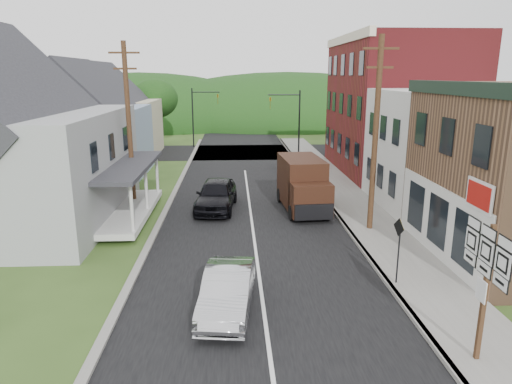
{
  "coord_description": "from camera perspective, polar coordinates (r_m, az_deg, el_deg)",
  "views": [
    {
      "loc": [
        -0.91,
        -17.0,
        7.27
      ],
      "look_at": [
        0.09,
        2.71,
        2.2
      ],
      "focal_mm": 32.0,
      "sensor_mm": 36.0,
      "label": 1
    }
  ],
  "objects": [
    {
      "name": "utility_pole_left",
      "position": [
        25.75,
        -15.59,
        8.06
      ],
      "size": [
        1.6,
        0.26,
        9.0
      ],
      "color": "#472D19",
      "rests_on": "ground"
    },
    {
      "name": "dark_sedan",
      "position": [
        25.29,
        -4.99,
        -0.35
      ],
      "size": [
        2.49,
        5.16,
        1.7
      ],
      "primitive_type": "imported",
      "rotation": [
        0.0,
        0.0,
        -0.1
      ],
      "color": "black",
      "rests_on": "ground"
    },
    {
      "name": "ground",
      "position": [
        18.51,
        0.14,
        -8.72
      ],
      "size": [
        120.0,
        120.0,
        0.0
      ],
      "primitive_type": "plane",
      "color": "#2D4719",
      "rests_on": "ground"
    },
    {
      "name": "house_blue",
      "position": [
        35.64,
        -19.53,
        7.83
      ],
      "size": [
        7.14,
        8.16,
        7.28
      ],
      "color": "#849AB4",
      "rests_on": "ground"
    },
    {
      "name": "utility_pole_right",
      "position": [
        21.67,
        14.71,
        7.01
      ],
      "size": [
        1.6,
        0.26,
        9.0
      ],
      "color": "#472D19",
      "rests_on": "ground"
    },
    {
      "name": "curb_left",
      "position": [
        26.28,
        -10.98,
        -1.79
      ],
      "size": [
        0.3,
        55.0,
        0.12
      ],
      "primitive_type": "cube",
      "color": "slate",
      "rests_on": "ground"
    },
    {
      "name": "curb_right",
      "position": [
        26.58,
        9.06,
        -1.48
      ],
      "size": [
        0.2,
        55.0,
        0.15
      ],
      "primitive_type": "cube",
      "color": "slate",
      "rests_on": "ground"
    },
    {
      "name": "silver_sedan",
      "position": [
        14.68,
        -3.57,
        -12.23
      ],
      "size": [
        1.92,
        4.33,
        1.38
      ],
      "primitive_type": "imported",
      "rotation": [
        0.0,
        0.0,
        -0.11
      ],
      "color": "#B7B8BD",
      "rests_on": "ground"
    },
    {
      "name": "traffic_signal_right",
      "position": [
        40.98,
        4.46,
        9.44
      ],
      "size": [
        2.87,
        0.2,
        6.0
      ],
      "color": "black",
      "rests_on": "ground"
    },
    {
      "name": "house_gray",
      "position": [
        25.71,
        -28.6,
        5.88
      ],
      "size": [
        10.2,
        12.24,
        8.35
      ],
      "color": "gray",
      "rests_on": "ground"
    },
    {
      "name": "traffic_signal_left",
      "position": [
        47.75,
        -7.09,
        10.08
      ],
      "size": [
        2.87,
        0.2,
        6.0
      ],
      "color": "black",
      "rests_on": "ground"
    },
    {
      "name": "storefront_white",
      "position": [
        27.67,
        23.4,
        4.87
      ],
      "size": [
        8.0,
        7.0,
        6.5
      ],
      "primitive_type": "cube",
      "color": "silver",
      "rests_on": "ground"
    },
    {
      "name": "route_sign_cluster",
      "position": [
        12.74,
        26.74,
        -9.14
      ],
      "size": [
        0.2,
        2.08,
        3.64
      ],
      "rotation": [
        0.0,
        0.0,
        -0.03
      ],
      "color": "#472D19",
      "rests_on": "sidewalk_right"
    },
    {
      "name": "storefront_red",
      "position": [
        36.2,
        17.09,
        10.19
      ],
      "size": [
        8.0,
        12.0,
        10.0
      ],
      "primitive_type": "cube",
      "color": "maroon",
      "rests_on": "ground"
    },
    {
      "name": "cross_road",
      "position": [
        44.6,
        -1.71,
        5.02
      ],
      "size": [
        60.0,
        9.0,
        0.02
      ],
      "primitive_type": "cube",
      "color": "black",
      "rests_on": "ground"
    },
    {
      "name": "sidewalk_right",
      "position": [
        26.89,
        11.87,
        -1.43
      ],
      "size": [
        2.8,
        55.0,
        0.15
      ],
      "primitive_type": "cube",
      "color": "slate",
      "rests_on": "ground"
    },
    {
      "name": "house_cream",
      "position": [
        44.43,
        -16.92,
        9.17
      ],
      "size": [
        7.14,
        8.16,
        7.28
      ],
      "color": "beige",
      "rests_on": "ground"
    },
    {
      "name": "tree_left_d",
      "position": [
        49.72,
        -12.52,
        11.32
      ],
      "size": [
        4.8,
        4.8,
        6.94
      ],
      "color": "#382616",
      "rests_on": "ground"
    },
    {
      "name": "road",
      "position": [
        27.97,
        -0.95,
        -0.66
      ],
      "size": [
        9.0,
        90.0,
        0.02
      ],
      "primitive_type": "cube",
      "color": "black",
      "rests_on": "ground"
    },
    {
      "name": "warning_sign",
      "position": [
        16.6,
        17.41,
        -5.97
      ],
      "size": [
        0.17,
        0.65,
        2.39
      ],
      "rotation": [
        0.0,
        0.0,
        0.21
      ],
      "color": "black",
      "rests_on": "sidewalk_right"
    },
    {
      "name": "forested_ridge",
      "position": [
        72.37,
        -2.2,
        8.63
      ],
      "size": [
        90.0,
        30.0,
        16.0
      ],
      "primitive_type": "ellipsoid",
      "color": "#123810",
      "rests_on": "ground"
    },
    {
      "name": "delivery_van",
      "position": [
        25.09,
        5.88,
        0.92
      ],
      "size": [
        2.44,
        5.26,
        2.87
      ],
      "rotation": [
        0.0,
        0.0,
        0.07
      ],
      "color": "black",
      "rests_on": "ground"
    }
  ]
}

